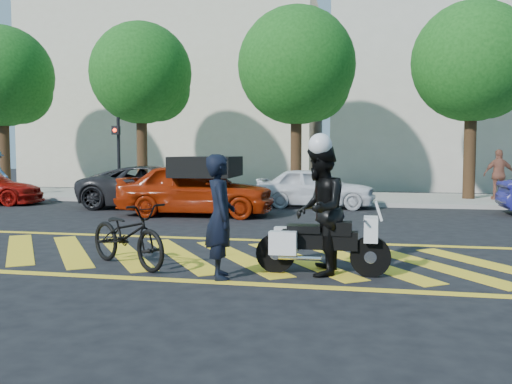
% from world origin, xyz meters
% --- Properties ---
extents(ground, '(90.00, 90.00, 0.00)m').
position_xyz_m(ground, '(0.00, 0.00, 0.00)').
color(ground, black).
rests_on(ground, ground).
extents(sidewalk, '(60.00, 5.00, 0.15)m').
position_xyz_m(sidewalk, '(0.00, 12.00, 0.07)').
color(sidewalk, '#9E998E').
rests_on(sidewalk, ground).
extents(crosswalk, '(12.33, 4.00, 0.01)m').
position_xyz_m(crosswalk, '(-0.04, 0.00, 0.00)').
color(crosswalk, yellow).
rests_on(crosswalk, ground).
extents(building_left, '(16.00, 8.00, 10.00)m').
position_xyz_m(building_left, '(-8.00, 21.00, 5.00)').
color(building_left, beige).
rests_on(building_left, ground).
extents(building_right, '(16.00, 8.00, 11.00)m').
position_xyz_m(building_right, '(9.00, 21.00, 5.50)').
color(building_right, beige).
rests_on(building_right, ground).
extents(tree_far_left, '(4.40, 4.40, 7.41)m').
position_xyz_m(tree_far_left, '(-12.87, 12.06, 5.05)').
color(tree_far_left, black).
rests_on(tree_far_left, ground).
extents(tree_left, '(4.20, 4.20, 7.26)m').
position_xyz_m(tree_left, '(-6.37, 12.06, 4.99)').
color(tree_left, black).
rests_on(tree_left, ground).
extents(tree_center, '(4.60, 4.60, 7.56)m').
position_xyz_m(tree_center, '(0.13, 12.06, 5.10)').
color(tree_center, black).
rests_on(tree_center, ground).
extents(tree_right, '(4.40, 4.40, 7.41)m').
position_xyz_m(tree_right, '(6.63, 12.06, 5.05)').
color(tree_right, black).
rests_on(tree_right, ground).
extents(signal_pole, '(0.28, 0.43, 3.20)m').
position_xyz_m(signal_pole, '(-6.50, 9.74, 1.92)').
color(signal_pole, black).
rests_on(signal_pole, ground).
extents(officer_bike, '(0.65, 0.79, 1.86)m').
position_xyz_m(officer_bike, '(0.60, -1.62, 0.93)').
color(officer_bike, black).
rests_on(officer_bike, ground).
extents(bicycle, '(2.09, 1.69, 1.06)m').
position_xyz_m(bicycle, '(-1.13, -1.10, 0.53)').
color(bicycle, black).
rests_on(bicycle, ground).
extents(police_motorcycle, '(2.07, 0.65, 0.91)m').
position_xyz_m(police_motorcycle, '(2.05, -1.08, 0.50)').
color(police_motorcycle, black).
rests_on(police_motorcycle, ground).
extents(officer_moto, '(0.76, 0.98, 2.01)m').
position_xyz_m(officer_moto, '(2.03, -1.08, 1.00)').
color(officer_moto, black).
rests_on(officer_moto, ground).
extents(red_convertible, '(4.71, 2.07, 1.58)m').
position_xyz_m(red_convertible, '(-2.21, 5.99, 0.79)').
color(red_convertible, '#A32407').
rests_on(red_convertible, ground).
extents(parked_mid_left, '(5.23, 2.59, 1.43)m').
position_xyz_m(parked_mid_left, '(-4.17, 7.80, 0.71)').
color(parked_mid_left, black).
rests_on(parked_mid_left, ground).
extents(parked_mid_right, '(4.05, 1.71, 1.37)m').
position_xyz_m(parked_mid_right, '(1.04, 9.01, 0.68)').
color(parked_mid_right, white).
rests_on(parked_mid_right, ground).
extents(pedestrian_right, '(1.11, 0.53, 1.84)m').
position_xyz_m(pedestrian_right, '(7.48, 11.72, 1.07)').
color(pedestrian_right, '#965844').
rests_on(pedestrian_right, sidewalk).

